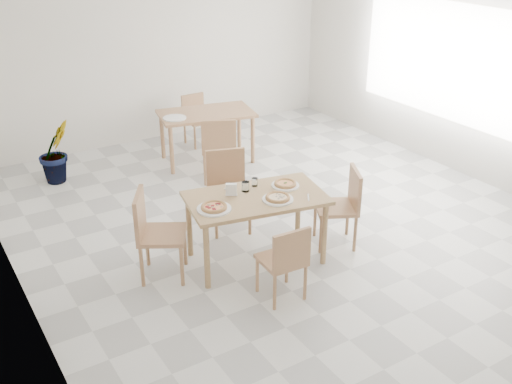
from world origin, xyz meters
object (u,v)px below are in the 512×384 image
chair_north (228,184)px  pizza_margherita (285,184)px  chair_west (153,229)px  chair_east (344,202)px  plate_empty (175,118)px  napkin_holder (231,190)px  chair_back_n (196,116)px  chair_south (286,258)px  second_table (206,118)px  pizza_mushroom (278,197)px  pizza_pepperoni (214,207)px  chair_back_s (219,145)px  potted_plant (56,152)px  tumbler_a (246,187)px  plate_pepperoni (214,209)px  main_table (256,204)px  plate_mushroom (278,199)px  tumbler_b (255,182)px

chair_north → pizza_margherita: (0.26, -0.78, 0.25)m
chair_west → chair_east: chair_west is taller
plate_empty → napkin_holder: bearing=-102.3°
chair_back_n → chair_south: bearing=-108.0°
pizza_margherita → second_table: 2.76m
chair_east → pizza_mushroom: (-0.86, 0.03, 0.27)m
chair_east → pizza_pepperoni: (-1.50, 0.18, 0.27)m
chair_north → chair_back_s: size_ratio=0.99×
chair_west → pizza_mushroom: bearing=-81.6°
napkin_holder → chair_back_s: bearing=97.7°
chair_north → plate_empty: chair_north is taller
chair_south → chair_east: 1.28m
potted_plant → pizza_margherita: bearing=-62.7°
tumbler_a → plate_pepperoni: bearing=-157.4°
pizza_mushroom → chair_back_n: (0.93, 3.69, -0.33)m
pizza_margherita → pizza_mushroom: bearing=-137.0°
main_table → pizza_mushroom: size_ratio=5.76×
main_table → chair_west: chair_west is taller
chair_west → plate_mushroom: chair_west is taller
chair_back_s → pizza_mushroom: bearing=103.0°
second_table → plate_empty: size_ratio=4.56×
chair_south → pizza_pepperoni: pizza_pepperoni is taller
potted_plant → chair_east: bearing=-56.9°
chair_south → pizza_margherita: size_ratio=2.69×
main_table → tumbler_a: size_ratio=14.46×
plate_pepperoni → chair_back_s: 2.34m
main_table → chair_back_n: size_ratio=1.97×
plate_mushroom → pizza_margherita: pizza_margherita is taller
chair_back_n → potted_plant: (-2.29, -0.32, -0.02)m
chair_south → chair_north: size_ratio=0.86×
chair_west → tumbler_a: chair_west is taller
chair_west → pizza_pepperoni: (0.53, -0.32, 0.24)m
napkin_holder → chair_back_n: 3.61m
plate_pepperoni → chair_north: bearing=53.6°
chair_west → potted_plant: size_ratio=1.07×
chair_east → potted_plant: (-2.22, 3.40, -0.08)m
chair_west → chair_back_s: bearing=-14.3°
main_table → plate_mushroom: 0.26m
napkin_holder → tumbler_b: bearing=46.9°
plate_empty → potted_plant: bearing=164.1°
chair_back_n → chair_back_s: bearing=-107.6°
napkin_holder → second_table: bearing=100.2°
chair_south → pizza_mushroom: size_ratio=2.97×
pizza_margherita → tumbler_a: size_ratio=2.77×
pizza_mushroom → napkin_holder: (-0.35, 0.33, 0.03)m
main_table → chair_west: 1.08m
tumbler_a → second_table: 2.75m
tumbler_b → potted_plant: 3.27m
plate_pepperoni → napkin_holder: bearing=30.9°
tumbler_b → second_table: (0.74, 2.53, -0.14)m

